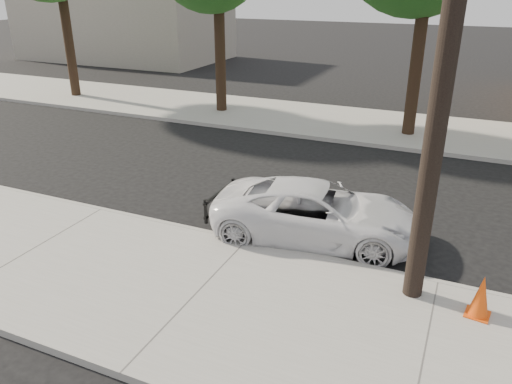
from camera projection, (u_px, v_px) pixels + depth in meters
ground at (281, 209)px, 12.77m from camera, size 120.00×120.00×0.00m
near_sidewalk at (197, 296)px, 9.13m from camera, size 90.00×4.40×0.15m
far_sidewalk at (359, 125)px, 19.88m from camera, size 90.00×5.00×0.15m
curb_near at (247, 243)px, 10.98m from camera, size 90.00×0.12×0.16m
building_far at (125, 23)px, 36.05m from camera, size 14.00×8.00×5.00m
utility_pole at (450, 33)px, 7.31m from camera, size 1.40×0.34×9.00m
police_cruiser at (317, 212)px, 11.09m from camera, size 4.87×2.74×1.28m
traffic_cone at (481, 297)px, 8.36m from camera, size 0.44×0.44×0.76m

